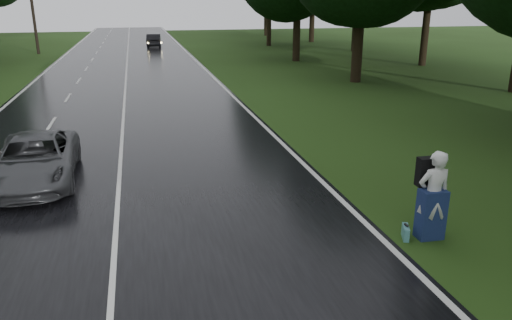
% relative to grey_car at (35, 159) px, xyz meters
% --- Properties ---
extents(ground, '(160.00, 160.00, 0.00)m').
position_rel_grey_car_xyz_m(ground, '(2.32, -6.67, -0.71)').
color(ground, '#224013').
rests_on(ground, ground).
extents(road, '(12.00, 140.00, 0.04)m').
position_rel_grey_car_xyz_m(road, '(2.32, 13.33, -0.69)').
color(road, black).
rests_on(road, ground).
extents(lane_center, '(0.12, 140.00, 0.01)m').
position_rel_grey_car_xyz_m(lane_center, '(2.32, 13.33, -0.67)').
color(lane_center, silver).
rests_on(lane_center, road).
extents(grey_car, '(2.40, 4.91, 1.34)m').
position_rel_grey_car_xyz_m(grey_car, '(0.00, 0.00, 0.00)').
color(grey_car, '#434447').
rests_on(grey_car, road).
extents(far_car, '(1.75, 4.35, 1.40)m').
position_rel_grey_car_xyz_m(far_car, '(5.16, 42.45, 0.03)').
color(far_car, black).
rests_on(far_car, road).
extents(hitchhiker, '(0.77, 0.69, 2.06)m').
position_rel_grey_car_xyz_m(hitchhiker, '(9.22, -5.83, 0.24)').
color(hitchhiker, silver).
rests_on(hitchhiker, ground).
extents(suitcase, '(0.28, 0.44, 0.30)m').
position_rel_grey_car_xyz_m(suitcase, '(8.68, -5.77, -0.56)').
color(suitcase, teal).
rests_on(suitcase, ground).
extents(utility_pole_far, '(1.80, 0.28, 10.76)m').
position_rel_grey_car_xyz_m(utility_pole_far, '(-6.18, 37.98, -0.71)').
color(utility_pole_far, black).
rests_on(utility_pole_far, ground).
extents(tree_right_d, '(8.49, 8.49, 13.27)m').
position_rel_grey_car_xyz_m(tree_right_d, '(16.89, 14.89, -0.71)').
color(tree_right_d, black).
rests_on(tree_right_d, ground).
extents(tree_right_e, '(8.14, 8.14, 12.72)m').
position_rel_grey_car_xyz_m(tree_right_e, '(16.62, 26.55, -0.71)').
color(tree_right_e, black).
rests_on(tree_right_e, ground).
extents(tree_right_f, '(10.12, 10.12, 15.81)m').
position_rel_grey_car_xyz_m(tree_right_f, '(18.09, 41.18, -0.71)').
color(tree_right_f, black).
rests_on(tree_right_f, ground).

